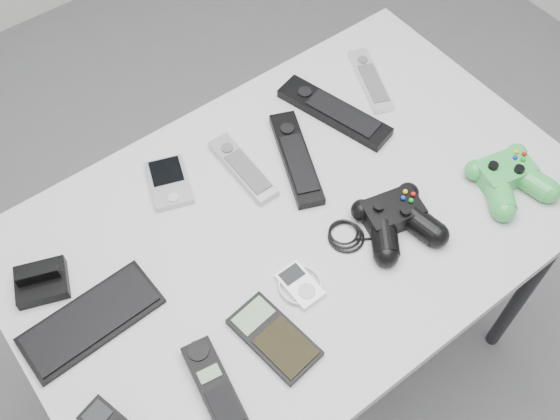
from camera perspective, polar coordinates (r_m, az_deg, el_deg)
floor at (r=1.98m, az=0.36°, el=-10.64°), size 3.50×3.50×0.00m
desk at (r=1.33m, az=1.43°, el=-2.25°), size 1.12×0.72×0.75m
pda_keyboard at (r=1.21m, az=-16.12°, el=-9.17°), size 0.25×0.11×0.02m
dock_bracket at (r=1.26m, az=-20.19°, el=-5.67°), size 0.11×0.11×0.05m
pda at (r=1.33m, az=-9.64°, el=2.42°), size 0.11×0.14×0.02m
remote_silver_a at (r=1.34m, az=-3.25°, el=3.69°), size 0.05×0.19×0.02m
remote_black_a at (r=1.35m, az=1.42°, el=4.58°), size 0.14×0.24×0.02m
remote_black_b at (r=1.44m, az=4.74°, el=8.54°), size 0.13×0.27×0.03m
remote_silver_b at (r=1.52m, az=7.88°, el=11.17°), size 0.11×0.19×0.02m
cordless_handset at (r=1.12m, az=-5.73°, el=-14.99°), size 0.08×0.17×0.03m
calculator at (r=1.15m, az=-0.52°, el=-11.01°), size 0.10×0.17×0.02m
mp3_player at (r=1.20m, az=1.76°, el=-6.54°), size 0.08×0.09×0.02m
controller_black at (r=1.27m, az=10.11°, el=-0.68°), size 0.30×0.22×0.05m
controller_green at (r=1.38m, az=19.34°, el=2.78°), size 0.19×0.19×0.05m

